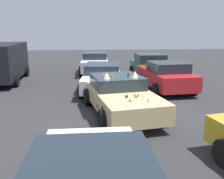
% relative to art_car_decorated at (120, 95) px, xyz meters
% --- Properties ---
extents(ground_plane, '(60.00, 60.00, 0.00)m').
position_rel_art_car_decorated_xyz_m(ground_plane, '(-0.08, -0.01, -0.67)').
color(ground_plane, '#2D2D30').
extents(art_car_decorated, '(4.67, 2.66, 1.53)m').
position_rel_art_car_decorated_xyz_m(art_car_decorated, '(0.00, 0.00, 0.00)').
color(art_car_decorated, '#D8BC7F').
rests_on(art_car_decorated, ground).
extents(parked_van_near_left, '(5.42, 2.59, 2.16)m').
position_rel_art_car_decorated_xyz_m(parked_van_near_left, '(6.31, 6.04, 0.55)').
color(parked_van_near_left, black).
rests_on(parked_van_near_left, ground).
extents(parked_sedan_behind_right, '(4.35, 2.28, 1.32)m').
position_rel_art_car_decorated_xyz_m(parked_sedan_behind_right, '(3.44, 0.43, 0.02)').
color(parked_sedan_behind_right, white).
rests_on(parked_sedan_behind_right, ground).
extents(parked_sedan_near_right, '(4.15, 2.07, 1.49)m').
position_rel_art_car_decorated_xyz_m(parked_sedan_near_right, '(6.60, -2.69, 0.06)').
color(parked_sedan_near_right, '#1E602D').
rests_on(parked_sedan_near_right, ground).
extents(parked_sedan_row_back_far, '(4.57, 2.10, 1.41)m').
position_rel_art_car_decorated_xyz_m(parked_sedan_row_back_far, '(8.89, 0.66, 0.06)').
color(parked_sedan_row_back_far, silver).
rests_on(parked_sedan_row_back_far, ground).
extents(parked_sedan_far_left, '(4.08, 2.28, 1.41)m').
position_rel_art_car_decorated_xyz_m(parked_sedan_far_left, '(3.36, -2.69, 0.04)').
color(parked_sedan_far_left, red).
rests_on(parked_sedan_far_left, ground).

